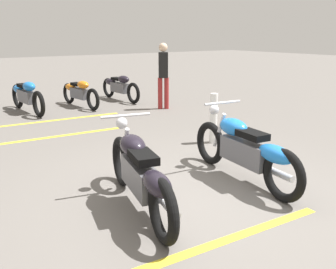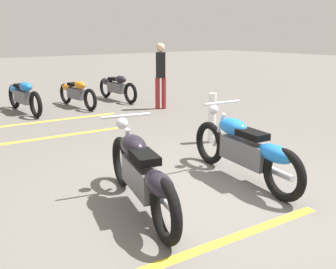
% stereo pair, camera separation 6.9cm
% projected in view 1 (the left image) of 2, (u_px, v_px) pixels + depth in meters
% --- Properties ---
extents(ground_plane, '(60.00, 60.00, 0.00)m').
position_uv_depth(ground_plane, '(200.00, 195.00, 4.74)').
color(ground_plane, '#66605B').
extents(motorcycle_bright_foreground, '(2.23, 0.62, 1.04)m').
position_uv_depth(motorcycle_bright_foreground, '(245.00, 149.00, 5.08)').
color(motorcycle_bright_foreground, black).
rests_on(motorcycle_bright_foreground, ground).
extents(motorcycle_dark_foreground, '(2.19, 0.75, 1.04)m').
position_uv_depth(motorcycle_dark_foreground, '(140.00, 174.00, 4.21)').
color(motorcycle_dark_foreground, black).
rests_on(motorcycle_dark_foreground, ground).
extents(motorcycle_row_far_left, '(2.05, 0.31, 0.77)m').
position_uv_depth(motorcycle_row_far_left, '(119.00, 86.00, 11.38)').
color(motorcycle_row_far_left, black).
rests_on(motorcycle_row_far_left, ground).
extents(motorcycle_row_left, '(1.97, 0.36, 0.74)m').
position_uv_depth(motorcycle_row_left, '(79.00, 92.00, 10.37)').
color(motorcycle_row_left, black).
rests_on(motorcycle_row_left, ground).
extents(motorcycle_row_center, '(2.17, 0.36, 0.82)m').
position_uv_depth(motorcycle_row_center, '(26.00, 95.00, 9.63)').
color(motorcycle_row_center, black).
rests_on(motorcycle_row_center, ground).
extents(bystander_near_row, '(0.29, 0.31, 1.75)m').
position_uv_depth(bystander_near_row, '(163.00, 73.00, 9.92)').
color(bystander_near_row, maroon).
rests_on(bystander_near_row, ground).
extents(bollard_post, '(0.14, 0.14, 0.93)m').
position_uv_depth(bollard_post, '(213.00, 118.00, 6.92)').
color(bollard_post, white).
rests_on(bollard_post, ground).
extents(parking_stripe_near, '(0.36, 3.20, 0.01)m').
position_uv_depth(parking_stripe_near, '(200.00, 249.00, 3.56)').
color(parking_stripe_near, yellow).
rests_on(parking_stripe_near, ground).
extents(parking_stripe_mid, '(0.36, 3.20, 0.01)m').
position_uv_depth(parking_stripe_mid, '(47.00, 138.00, 7.34)').
color(parking_stripe_mid, yellow).
rests_on(parking_stripe_mid, ground).
extents(parking_stripe_far, '(0.36, 3.20, 0.01)m').
position_uv_depth(parking_stripe_far, '(55.00, 120.00, 8.81)').
color(parking_stripe_far, yellow).
rests_on(parking_stripe_far, ground).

